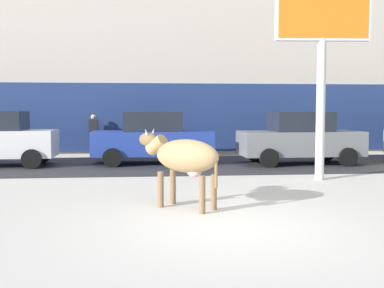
# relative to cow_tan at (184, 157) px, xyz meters

# --- Properties ---
(ground_plane) EXTENTS (120.00, 120.00, 0.00)m
(ground_plane) POSITION_rel_cow_tan_xyz_m (0.64, -1.59, -0.99)
(ground_plane) COLOR silver
(road_strip) EXTENTS (60.00, 5.60, 0.01)m
(road_strip) POSITION_rel_cow_tan_xyz_m (0.64, 7.06, -0.99)
(road_strip) COLOR #333338
(road_strip) RESTS_ON ground
(building_facade) EXTENTS (44.00, 6.10, 13.00)m
(building_facade) POSITION_rel_cow_tan_xyz_m (0.64, 13.25, 5.49)
(building_facade) COLOR beige
(building_facade) RESTS_ON ground
(cow_tan) EXTENTS (1.70, 1.56, 1.54)m
(cow_tan) POSITION_rel_cow_tan_xyz_m (0.00, 0.00, 0.00)
(cow_tan) COLOR tan
(cow_tan) RESTS_ON ground
(billboard) EXTENTS (2.53, 0.38, 5.56)m
(billboard) POSITION_rel_cow_tan_xyz_m (3.96, 3.25, 3.32)
(billboard) COLOR silver
(billboard) RESTS_ON ground
(car_white_hatchback) EXTENTS (3.54, 2.00, 1.86)m
(car_white_hatchback) POSITION_rel_cow_tan_xyz_m (-5.64, 7.24, -0.07)
(car_white_hatchback) COLOR white
(car_white_hatchback) RESTS_ON ground
(car_blue_sedan) EXTENTS (4.25, 2.07, 1.84)m
(car_blue_sedan) POSITION_rel_cow_tan_xyz_m (-0.54, 7.49, -0.09)
(car_blue_sedan) COLOR #233D9E
(car_blue_sedan) RESTS_ON ground
(car_grey_sedan) EXTENTS (4.25, 2.07, 1.84)m
(car_grey_sedan) POSITION_rel_cow_tan_xyz_m (4.62, 6.88, -0.09)
(car_grey_sedan) COLOR slate
(car_grey_sedan) RESTS_ON ground
(pedestrian_near_billboard) EXTENTS (0.36, 0.24, 1.73)m
(pedestrian_near_billboard) POSITION_rel_cow_tan_xyz_m (-2.85, 9.76, -0.11)
(pedestrian_near_billboard) COLOR #282833
(pedestrian_near_billboard) RESTS_ON ground
(pedestrian_by_cars) EXTENTS (0.36, 0.24, 1.73)m
(pedestrian_by_cars) POSITION_rel_cow_tan_xyz_m (5.06, 9.76, -0.11)
(pedestrian_by_cars) COLOR #282833
(pedestrian_by_cars) RESTS_ON ground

